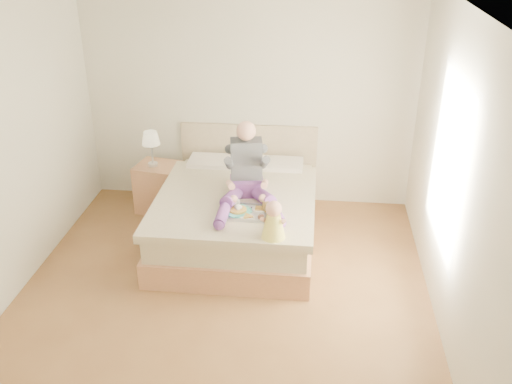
# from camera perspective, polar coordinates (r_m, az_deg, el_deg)

# --- Properties ---
(room) EXTENTS (4.02, 4.22, 2.71)m
(room) POSITION_cam_1_polar(r_m,az_deg,el_deg) (4.94, -2.74, 4.20)
(room) COLOR brown
(room) RESTS_ON ground
(bed) EXTENTS (1.70, 2.18, 1.00)m
(bed) POSITION_cam_1_polar(r_m,az_deg,el_deg) (6.42, -1.77, -2.01)
(bed) COLOR #A5704D
(bed) RESTS_ON ground
(nightstand) EXTENTS (0.57, 0.52, 0.60)m
(nightstand) POSITION_cam_1_polar(r_m,az_deg,el_deg) (7.12, -9.69, 0.46)
(nightstand) COLOR #A5704D
(nightstand) RESTS_ON ground
(lamp) EXTENTS (0.21, 0.21, 0.43)m
(lamp) POSITION_cam_1_polar(r_m,az_deg,el_deg) (6.86, -10.47, 5.12)
(lamp) COLOR silver
(lamp) RESTS_ON nightstand
(adult) EXTENTS (0.70, 1.05, 0.83)m
(adult) POSITION_cam_1_polar(r_m,az_deg,el_deg) (5.97, -0.90, 1.48)
(adult) COLOR #62327D
(adult) RESTS_ON bed
(tray) EXTENTS (0.46, 0.36, 0.13)m
(tray) POSITION_cam_1_polar(r_m,az_deg,el_deg) (5.77, -0.91, -1.89)
(tray) COLOR silver
(tray) RESTS_ON bed
(baby) EXTENTS (0.25, 0.34, 0.38)m
(baby) POSITION_cam_1_polar(r_m,az_deg,el_deg) (5.31, 1.78, -3.06)
(baby) COLOR #EFE44B
(baby) RESTS_ON bed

